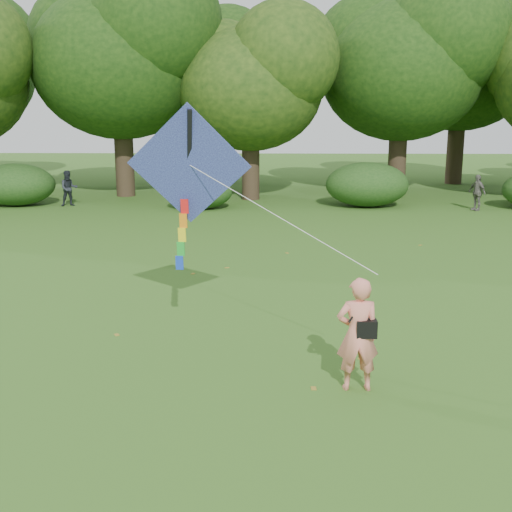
{
  "coord_description": "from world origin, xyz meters",
  "views": [
    {
      "loc": [
        -0.99,
        -9.3,
        4.13
      ],
      "look_at": [
        -1.28,
        2.0,
        1.5
      ],
      "focal_mm": 45.0,
      "sensor_mm": 36.0,
      "label": 1
    }
  ],
  "objects_px": {
    "bystander_left": "(69,188)",
    "bystander_right": "(477,193)",
    "man_kite_flyer": "(358,334)",
    "flying_kite": "(189,168)"
  },
  "relations": [
    {
      "from": "man_kite_flyer",
      "to": "flying_kite",
      "type": "relative_size",
      "value": 0.42
    },
    {
      "from": "bystander_left",
      "to": "man_kite_flyer",
      "type": "bearing_deg",
      "value": -83.59
    },
    {
      "from": "bystander_right",
      "to": "flying_kite",
      "type": "distance_m",
      "value": 18.05
    },
    {
      "from": "man_kite_flyer",
      "to": "bystander_right",
      "type": "height_order",
      "value": "man_kite_flyer"
    },
    {
      "from": "bystander_left",
      "to": "flying_kite",
      "type": "bearing_deg",
      "value": -87.83
    },
    {
      "from": "man_kite_flyer",
      "to": "flying_kite",
      "type": "height_order",
      "value": "flying_kite"
    },
    {
      "from": "bystander_left",
      "to": "bystander_right",
      "type": "height_order",
      "value": "bystander_left"
    },
    {
      "from": "bystander_left",
      "to": "bystander_right",
      "type": "bearing_deg",
      "value": -24.99
    },
    {
      "from": "man_kite_flyer",
      "to": "flying_kite",
      "type": "xyz_separation_m",
      "value": [
        -2.74,
        2.31,
        2.23
      ]
    },
    {
      "from": "bystander_left",
      "to": "flying_kite",
      "type": "xyz_separation_m",
      "value": [
        7.22,
        -15.72,
        2.33
      ]
    }
  ]
}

